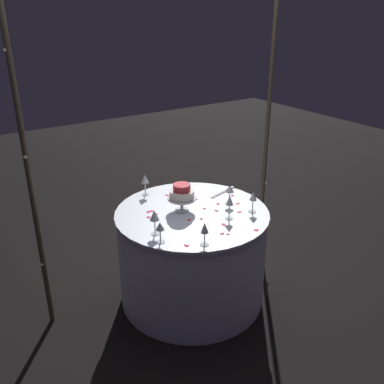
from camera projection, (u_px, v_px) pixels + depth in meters
name	position (u px, v px, depth m)	size (l,w,h in m)	color
ground_plane	(192.00, 295.00, 3.55)	(12.00, 12.00, 0.00)	black
decorative_arch	(166.00, 102.00, 3.19)	(2.18, 0.06, 2.40)	#473D2D
main_table	(192.00, 255.00, 3.40)	(1.18, 1.18, 0.78)	silver
tiered_cake	(182.00, 194.00, 3.20)	(0.22, 0.22, 0.22)	silver
wine_glass_0	(230.00, 201.00, 3.08)	(0.06, 0.06, 0.19)	silver
wine_glass_1	(154.00, 216.00, 2.87)	(0.07, 0.07, 0.18)	silver
wine_glass_2	(230.00, 190.00, 3.32)	(0.07, 0.07, 0.16)	silver
wine_glass_3	(160.00, 227.00, 2.78)	(0.06, 0.06, 0.15)	silver
wine_glass_4	(145.00, 180.00, 3.48)	(0.07, 0.07, 0.18)	silver
wine_glass_5	(253.00, 197.00, 3.19)	(0.06, 0.06, 0.17)	silver
wine_glass_6	(205.00, 229.00, 2.75)	(0.06, 0.06, 0.16)	silver
cake_knife	(224.00, 192.00, 3.58)	(0.29, 0.10, 0.01)	silver
rose_petal_0	(217.00, 195.00, 3.52)	(0.04, 0.03, 0.00)	#E02D47
rose_petal_1	(148.00, 217.00, 3.16)	(0.04, 0.02, 0.00)	#E02D47
rose_petal_2	(256.00, 230.00, 2.97)	(0.04, 0.03, 0.00)	#E02D47
rose_petal_3	(187.00, 245.00, 2.78)	(0.04, 0.03, 0.00)	#E02D47
rose_petal_4	(222.00, 234.00, 2.93)	(0.03, 0.02, 0.00)	#E02D47
rose_petal_5	(238.00, 204.00, 3.37)	(0.03, 0.02, 0.00)	#E02D47
rose_petal_6	(196.00, 199.00, 3.45)	(0.03, 0.02, 0.00)	#E02D47
rose_petal_7	(167.00, 195.00, 3.52)	(0.03, 0.02, 0.00)	#E02D47
rose_petal_8	(177.00, 196.00, 3.50)	(0.03, 0.02, 0.00)	#E02D47
rose_petal_9	(148.00, 212.00, 3.24)	(0.04, 0.03, 0.00)	#E02D47
rose_petal_10	(224.00, 224.00, 3.05)	(0.04, 0.03, 0.00)	#E02D47
rose_petal_11	(201.00, 219.00, 3.13)	(0.03, 0.02, 0.00)	#E02D47
rose_petal_12	(204.00, 208.00, 3.29)	(0.03, 0.02, 0.00)	#E02D47
rose_petal_13	(156.00, 214.00, 3.20)	(0.03, 0.02, 0.00)	#E02D47
rose_petal_14	(218.00, 204.00, 3.37)	(0.04, 0.02, 0.00)	#E02D47
rose_petal_15	(239.00, 212.00, 3.23)	(0.03, 0.02, 0.00)	#E02D47
rose_petal_16	(233.00, 195.00, 3.52)	(0.04, 0.03, 0.00)	#E02D47
rose_petal_17	(228.00, 234.00, 2.92)	(0.03, 0.02, 0.00)	#E02D47
rose_petal_18	(216.00, 210.00, 3.26)	(0.03, 0.02, 0.00)	#E02D47
rose_petal_19	(152.00, 211.00, 3.25)	(0.03, 0.02, 0.00)	#E02D47
rose_petal_20	(189.00, 220.00, 3.12)	(0.03, 0.02, 0.00)	#E02D47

